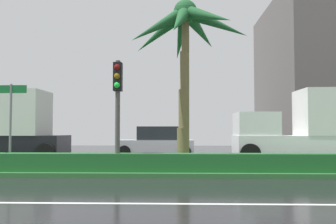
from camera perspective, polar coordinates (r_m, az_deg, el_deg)
name	(u,v)px	position (r m, az deg, el deg)	size (l,w,h in m)	color
ground_plane	(57,169)	(15.62, -16.83, -8.48)	(90.00, 42.00, 0.10)	black
median_strip	(48,169)	(14.67, -18.08, -8.35)	(85.50, 4.00, 0.15)	#2D6B33
median_hedge	(33,162)	(13.33, -20.12, -7.28)	(76.50, 0.70, 0.60)	#1E6028
palm_tree_centre_left	(186,34)	(14.41, 2.76, 11.95)	(4.66, 4.61, 6.37)	brown
traffic_signal_median_right	(118,95)	(12.46, -7.79, 2.66)	(0.28, 0.43, 3.72)	#4C4C47
street_name_sign	(11,114)	(14.07, -23.15, -0.34)	(1.10, 0.08, 3.00)	slate
box_truck_lead	(2,130)	(19.95, -24.30, -2.49)	(6.40, 2.64, 3.46)	black
car_in_traffic_leading	(156,142)	(21.02, -1.79, -4.70)	(4.30, 2.02, 1.72)	silver
box_truck_following	(304,130)	(18.82, 20.22, -2.56)	(6.40, 2.64, 3.46)	white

